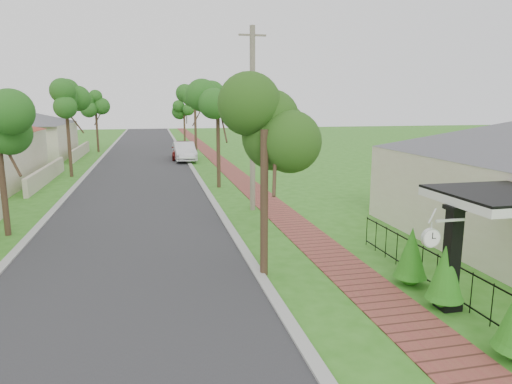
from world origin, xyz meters
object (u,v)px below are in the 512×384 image
object	(u,v)px
near_tree	(264,127)
station_clock	(432,236)
parked_car_red	(183,150)
porch_post	(451,264)
utility_pole	(253,120)
parked_car_white	(184,152)

from	to	relation	value
near_tree	station_clock	xyz separation A→B (m)	(2.92, -3.46, -2.23)
near_tree	parked_car_red	bearing A→B (deg)	90.81
porch_post	parked_car_red	world-z (taller)	porch_post
station_clock	utility_pole	bearing A→B (deg)	97.60
parked_car_red	near_tree	size ratio (longest dim) A/B	0.90
station_clock	porch_post	bearing A→B (deg)	25.79
station_clock	near_tree	bearing A→B (deg)	130.15
parked_car_white	near_tree	world-z (taller)	near_tree
parked_car_red	station_clock	world-z (taller)	station_clock
parked_car_red	parked_car_white	distance (m)	1.70
porch_post	utility_pole	bearing A→B (deg)	102.05
porch_post	parked_car_white	world-z (taller)	porch_post
porch_post	near_tree	xyz separation A→B (m)	(-3.75, 3.06, 3.06)
near_tree	station_clock	bearing A→B (deg)	-49.85
parked_car_red	parked_car_white	xyz separation A→B (m)	(0.00, -1.70, -0.02)
parked_car_white	utility_pole	world-z (taller)	utility_pole
porch_post	parked_car_white	xyz separation A→B (m)	(-4.15, 29.73, -0.34)
parked_car_white	near_tree	xyz separation A→B (m)	(0.40, -26.67, 3.39)
parked_car_red	near_tree	world-z (taller)	near_tree
utility_pole	porch_post	bearing A→B (deg)	-77.95
porch_post	parked_car_red	xyz separation A→B (m)	(-4.15, 31.43, -0.31)
parked_car_red	utility_pole	distance (m)	20.77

